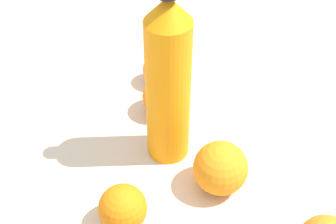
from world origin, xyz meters
The scene contains 6 objects.
ground_plane centered at (0.00, 0.00, 0.00)m, with size 2.40×2.40×0.00m, color beige.
water_bottle centered at (-0.04, 0.00, 0.14)m, with size 0.07×0.07×0.31m.
orange_1 centered at (-0.11, 0.08, 0.04)m, with size 0.08×0.08×0.08m, color orange.
orange_2 centered at (0.03, 0.14, 0.03)m, with size 0.07×0.07×0.07m, color orange.
orange_3 centered at (-0.04, -0.09, 0.04)m, with size 0.07×0.07×0.07m, color orange.
orange_4 centered at (-0.03, -0.17, 0.03)m, with size 0.06×0.06×0.06m, color orange.
Camera 1 is at (-0.01, 0.54, 0.58)m, focal length 51.43 mm.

